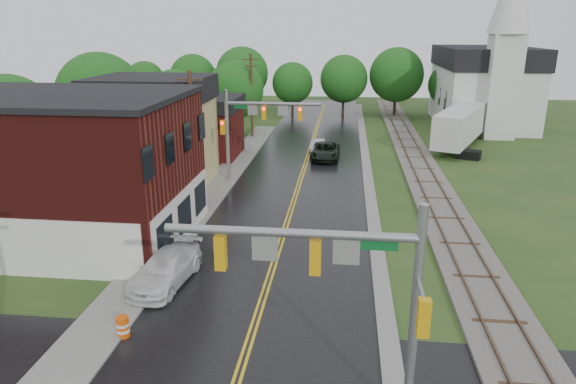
% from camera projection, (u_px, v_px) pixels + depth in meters
% --- Properties ---
extents(main_road, '(10.00, 90.00, 0.02)m').
position_uv_depth(main_road, '(303.00, 173.00, 42.94)').
color(main_road, black).
rests_on(main_road, ground).
extents(curb_right, '(0.80, 70.00, 0.12)m').
position_uv_depth(curb_right, '(366.00, 160.00, 47.09)').
color(curb_right, gray).
rests_on(curb_right, ground).
extents(sidewalk_left, '(2.40, 50.00, 0.12)m').
position_uv_depth(sidewalk_left, '(216.00, 189.00, 38.88)').
color(sidewalk_left, gray).
rests_on(sidewalk_left, ground).
extents(brick_building, '(14.30, 10.30, 8.30)m').
position_uv_depth(brick_building, '(59.00, 168.00, 28.82)').
color(brick_building, '#4C1310').
rests_on(brick_building, ground).
extents(yellow_house, '(8.00, 7.00, 6.40)m').
position_uv_depth(yellow_house, '(156.00, 143.00, 39.35)').
color(yellow_house, tan).
rests_on(yellow_house, ground).
extents(darkred_building, '(7.00, 6.00, 4.40)m').
position_uv_depth(darkred_building, '(201.00, 133.00, 48.06)').
color(darkred_building, '#3F0F0C').
rests_on(darkred_building, ground).
extents(church, '(10.40, 18.40, 20.00)m').
position_uv_depth(church, '(486.00, 78.00, 61.45)').
color(church, silver).
rests_on(church, ground).
extents(railroad, '(3.20, 80.00, 0.30)m').
position_uv_depth(railroad, '(417.00, 161.00, 46.57)').
color(railroad, '#59544C').
rests_on(railroad, ground).
extents(traffic_signal_near, '(7.34, 0.30, 7.20)m').
position_uv_depth(traffic_signal_near, '(341.00, 275.00, 14.57)').
color(traffic_signal_near, gray).
rests_on(traffic_signal_near, ground).
extents(traffic_signal_far, '(7.34, 0.43, 7.20)m').
position_uv_depth(traffic_signal_far, '(254.00, 120.00, 38.95)').
color(traffic_signal_far, gray).
rests_on(traffic_signal_far, ground).
extents(utility_pole_b, '(1.80, 0.28, 9.00)m').
position_uv_depth(utility_pole_b, '(193.00, 135.00, 34.65)').
color(utility_pole_b, '#382616').
rests_on(utility_pole_b, ground).
extents(utility_pole_c, '(1.80, 0.28, 9.00)m').
position_uv_depth(utility_pole_c, '(251.00, 94.00, 55.46)').
color(utility_pole_c, '#382616').
rests_on(utility_pole_c, ground).
extents(tree_left_a, '(6.80, 6.80, 8.67)m').
position_uv_depth(tree_left_a, '(11.00, 126.00, 35.83)').
color(tree_left_a, black).
rests_on(tree_left_a, ground).
extents(tree_left_b, '(7.60, 7.60, 9.69)m').
position_uv_depth(tree_left_b, '(102.00, 98.00, 44.89)').
color(tree_left_b, black).
rests_on(tree_left_b, ground).
extents(tree_left_c, '(6.00, 6.00, 7.65)m').
position_uv_depth(tree_left_c, '(176.00, 101.00, 52.40)').
color(tree_left_c, black).
rests_on(tree_left_c, ground).
extents(tree_left_e, '(6.40, 6.40, 8.16)m').
position_uv_depth(tree_left_e, '(236.00, 91.00, 57.44)').
color(tree_left_e, black).
rests_on(tree_left_e, ground).
extents(suv_dark, '(2.60, 5.41, 1.49)m').
position_uv_depth(suv_dark, '(326.00, 151.00, 47.38)').
color(suv_dark, black).
rests_on(suv_dark, ground).
extents(sedan_silver, '(1.48, 3.65, 1.18)m').
position_uv_depth(sedan_silver, '(318.00, 146.00, 50.15)').
color(sedan_silver, '#A9A9AE').
rests_on(sedan_silver, ground).
extents(pickup_white, '(2.68, 5.32, 1.48)m').
position_uv_depth(pickup_white, '(166.00, 269.00, 24.32)').
color(pickup_white, silver).
rests_on(pickup_white, ground).
extents(semi_trailer, '(7.45, 12.71, 3.96)m').
position_uv_depth(semi_trailer, '(461.00, 125.00, 51.38)').
color(semi_trailer, black).
rests_on(semi_trailer, ground).
extents(construction_barrel, '(0.63, 0.63, 0.88)m').
position_uv_depth(construction_barrel, '(123.00, 327.00, 20.17)').
color(construction_barrel, '#D84B09').
rests_on(construction_barrel, ground).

